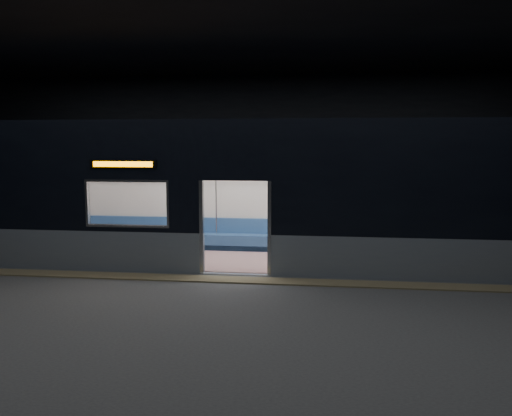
# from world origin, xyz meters

# --- Properties ---
(station_floor) EXTENTS (24.00, 14.00, 0.01)m
(station_floor) POSITION_xyz_m (0.00, 0.00, -0.01)
(station_floor) COLOR #47494C
(station_floor) RESTS_ON ground
(station_envelope) EXTENTS (24.00, 14.00, 5.00)m
(station_envelope) POSITION_xyz_m (0.00, 0.00, 3.66)
(station_envelope) COLOR black
(station_envelope) RESTS_ON station_floor
(tactile_strip) EXTENTS (22.80, 0.50, 0.03)m
(tactile_strip) POSITION_xyz_m (0.00, 0.55, 0.01)
(tactile_strip) COLOR #8C7F59
(tactile_strip) RESTS_ON station_floor
(metro_car) EXTENTS (18.00, 3.04, 3.35)m
(metro_car) POSITION_xyz_m (-0.00, 2.54, 1.85)
(metro_car) COLOR gray
(metro_car) RESTS_ON station_floor
(passenger) EXTENTS (0.41, 0.66, 1.30)m
(passenger) POSITION_xyz_m (3.52, 3.55, 0.77)
(passenger) COLOR black
(passenger) RESTS_ON metro_car
(handbag) EXTENTS (0.30, 0.28, 0.13)m
(handbag) POSITION_xyz_m (3.51, 3.34, 0.66)
(handbag) COLOR black
(handbag) RESTS_ON passenger
(transit_map) EXTENTS (1.10, 0.03, 0.72)m
(transit_map) POSITION_xyz_m (2.84, 3.85, 1.51)
(transit_map) COLOR white
(transit_map) RESTS_ON metro_car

